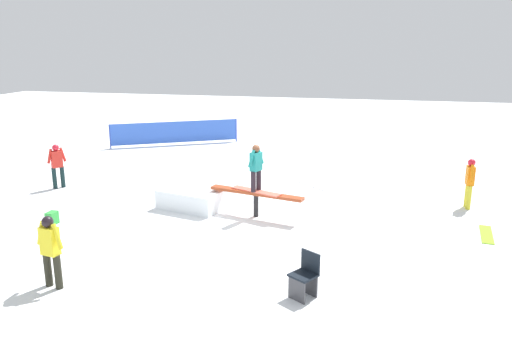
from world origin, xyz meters
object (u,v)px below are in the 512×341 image
at_px(bystander_orange, 470,181).
at_px(loose_snowboard_lime, 487,234).
at_px(bystander_yellow, 50,248).
at_px(main_rider_on_rail, 256,169).
at_px(bystander_red, 57,164).
at_px(rail_feature, 256,195).
at_px(folding_chair, 305,277).
at_px(backpack_on_snow, 52,218).
at_px(loose_snowboard_white, 316,186).

bearing_deg(bystander_orange, loose_snowboard_lime, -177.46).
distance_m(bystander_yellow, bystander_orange, 11.24).
bearing_deg(main_rider_on_rail, bystander_red, -168.18).
xyz_separation_m(main_rider_on_rail, loose_snowboard_lime, (5.96, -0.05, -1.34)).
relative_size(main_rider_on_rail, bystander_orange, 1.03).
xyz_separation_m(rail_feature, main_rider_on_rail, (0.00, 0.00, 0.74)).
distance_m(bystander_yellow, folding_chair, 4.95).
bearing_deg(bystander_orange, bystander_yellow, 127.79).
bearing_deg(main_rider_on_rail, bystander_orange, 41.71).
bearing_deg(main_rider_on_rail, bystander_yellow, -99.24).
bearing_deg(bystander_red, main_rider_on_rail, 120.84).
relative_size(main_rider_on_rail, loose_snowboard_lime, 1.17).
xyz_separation_m(rail_feature, loose_snowboard_lime, (5.96, -0.05, -0.60)).
height_order(rail_feature, folding_chair, folding_chair).
height_order(bystander_red, backpack_on_snow, bystander_red).
xyz_separation_m(bystander_red, loose_snowboard_white, (8.30, 2.00, -0.81)).
relative_size(loose_snowboard_lime, loose_snowboard_white, 0.88).
bearing_deg(rail_feature, folding_chair, -51.87).
bearing_deg(loose_snowboard_white, folding_chair, -44.10).
xyz_separation_m(loose_snowboard_lime, loose_snowboard_white, (-4.65, 3.31, 0.00)).
bearing_deg(backpack_on_snow, main_rider_on_rail, -67.36).
bearing_deg(backpack_on_snow, bystander_orange, -67.20).
bearing_deg(bystander_yellow, bystander_red, -44.22).
bearing_deg(backpack_on_snow, rail_feature, -67.36).
relative_size(bystander_yellow, loose_snowboard_lime, 1.14).
bearing_deg(bystander_red, bystander_yellow, 74.17).
height_order(bystander_orange, folding_chair, bystander_orange).
xyz_separation_m(bystander_yellow, bystander_red, (-4.01, 6.16, -0.00)).
bearing_deg(loose_snowboard_white, bystander_yellow, -76.38).
distance_m(bystander_orange, folding_chair, 7.41).
height_order(bystander_red, loose_snowboard_white, bystander_red).
height_order(loose_snowboard_white, folding_chair, folding_chair).
height_order(bystander_yellow, bystander_orange, bystander_yellow).
bearing_deg(backpack_on_snow, bystander_yellow, -141.70).
xyz_separation_m(bystander_yellow, loose_snowboard_lime, (8.93, 4.84, -0.82)).
height_order(bystander_orange, backpack_on_snow, bystander_orange).
distance_m(main_rider_on_rail, bystander_yellow, 5.75).
height_order(rail_feature, bystander_yellow, bystander_yellow).
bearing_deg(rail_feature, bystander_red, -176.64).
height_order(main_rider_on_rail, backpack_on_snow, main_rider_on_rail).
distance_m(bystander_red, loose_snowboard_white, 8.57).
distance_m(bystander_yellow, bystander_red, 7.35).
bearing_deg(bystander_red, loose_snowboard_lime, 125.32).
distance_m(rail_feature, bystander_red, 7.10).
bearing_deg(main_rider_on_rail, folding_chair, -43.41).
bearing_deg(bystander_yellow, bystander_orange, -128.94).
relative_size(bystander_red, backpack_on_snow, 4.32).
bearing_deg(folding_chair, rail_feature, 147.96).
distance_m(bystander_red, loose_snowboard_lime, 13.03).
bearing_deg(loose_snowboard_lime, bystander_orange, -169.20).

